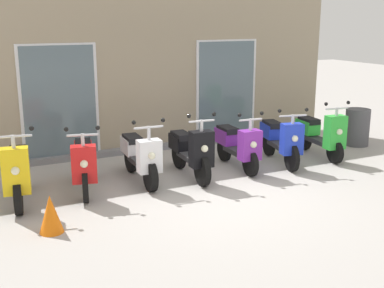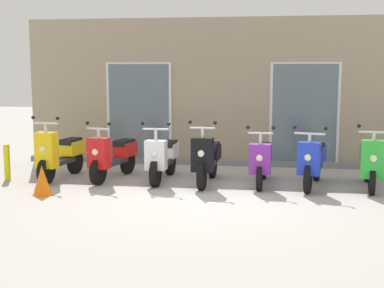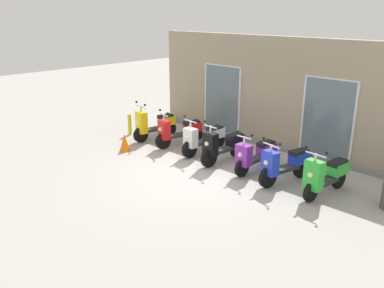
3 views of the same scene
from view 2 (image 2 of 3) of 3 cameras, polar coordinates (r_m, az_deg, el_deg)
The scene contains 11 objects.
ground_plane at distance 8.94m, azimuth 1.14°, elevation -5.77°, with size 40.00×40.00×0.00m, color #A8A39E.
storefront_facade at distance 11.95m, azimuth 3.12°, elevation 5.41°, with size 8.91×0.50×3.28m.
scooter_yellow at distance 10.61m, azimuth -14.15°, elevation -1.05°, with size 0.63×1.56×1.28m.
scooter_red at distance 10.37m, azimuth -8.56°, elevation -1.20°, with size 0.70×1.63×1.19m.
scooter_white at distance 10.19m, azimuth -3.14°, elevation -1.45°, with size 0.56×1.66×1.20m.
scooter_black at distance 9.87m, azimuth 1.67°, elevation -1.57°, with size 0.52×1.66×1.25m.
scooter_purple at distance 9.90m, azimuth 7.59°, elevation -1.71°, with size 0.51×1.53×1.16m.
scooter_blue at distance 9.85m, azimuth 12.98°, elevation -1.77°, with size 0.71×1.63×1.18m.
scooter_green at distance 10.01m, azimuth 18.77°, elevation -1.82°, with size 0.57×1.55×1.22m.
traffic_cone at distance 9.36m, azimuth -15.94°, elevation -3.82°, with size 0.32×0.32×0.52m, color orange.
curb_bollard at distance 10.85m, azimuth -19.43°, elevation -1.87°, with size 0.12×0.12×0.70m, color yellow.
Camera 2 is at (1.07, -8.61, 2.14)m, focal length 49.19 mm.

